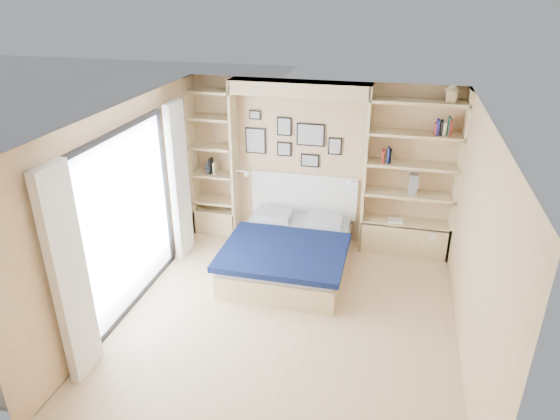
# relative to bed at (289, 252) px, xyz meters

# --- Properties ---
(ground) EXTENTS (4.50, 4.50, 0.00)m
(ground) POSITION_rel_bed_xyz_m (0.23, -1.19, -0.27)
(ground) COLOR tan
(ground) RESTS_ON ground
(room_shell) EXTENTS (4.50, 4.50, 4.50)m
(room_shell) POSITION_rel_bed_xyz_m (-0.15, 0.33, 0.81)
(room_shell) COLOR tan
(room_shell) RESTS_ON ground
(bed) EXTENTS (1.66, 2.08, 1.07)m
(bed) POSITION_rel_bed_xyz_m (0.00, 0.00, 0.00)
(bed) COLOR #DDC28A
(bed) RESTS_ON ground
(photo_gallery) EXTENTS (1.48, 0.02, 0.82)m
(photo_gallery) POSITION_rel_bed_xyz_m (-0.22, 1.03, 1.34)
(photo_gallery) COLOR black
(photo_gallery) RESTS_ON ground
(reading_lamps) EXTENTS (1.92, 0.12, 0.15)m
(reading_lamps) POSITION_rel_bed_xyz_m (-0.07, 0.81, 0.83)
(reading_lamps) COLOR silver
(reading_lamps) RESTS_ON ground
(shelf_decor) EXTENTS (3.57, 0.23, 2.03)m
(shelf_decor) POSITION_rel_bed_xyz_m (1.35, 0.88, 1.43)
(shelf_decor) COLOR #A51E1E
(shelf_decor) RESTS_ON ground
(deck) EXTENTS (3.20, 4.00, 0.05)m
(deck) POSITION_rel_bed_xyz_m (-3.37, -1.19, -0.27)
(deck) COLOR #6C6150
(deck) RESTS_ON ground
(deck_chair) EXTENTS (0.66, 0.92, 0.84)m
(deck_chair) POSITION_rel_bed_xyz_m (-2.49, -0.80, 0.13)
(deck_chair) COLOR tan
(deck_chair) RESTS_ON ground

